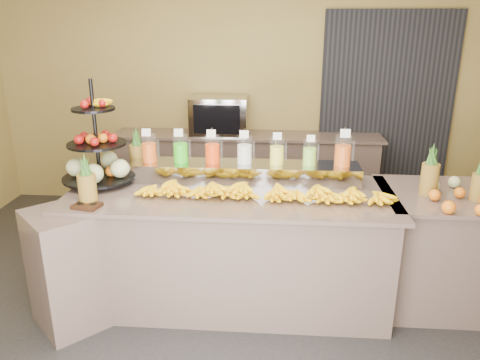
# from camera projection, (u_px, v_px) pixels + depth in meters

# --- Properties ---
(ground) EXTENTS (6.00, 6.00, 0.00)m
(ground) POSITION_uv_depth(u_px,v_px,m) (228.00, 319.00, 3.60)
(ground) COLOR black
(ground) RESTS_ON ground
(room_envelope) EXTENTS (6.04, 5.02, 2.82)m
(room_envelope) POSITION_uv_depth(u_px,v_px,m) (259.00, 60.00, 3.72)
(room_envelope) COLOR olive
(room_envelope) RESTS_ON ground
(buffet_counter) EXTENTS (2.75, 1.25, 0.93)m
(buffet_counter) POSITION_uv_depth(u_px,v_px,m) (216.00, 249.00, 3.70)
(buffet_counter) COLOR gray
(buffet_counter) RESTS_ON ground
(right_counter) EXTENTS (1.08, 0.88, 0.93)m
(right_counter) POSITION_uv_depth(u_px,v_px,m) (446.00, 248.00, 3.70)
(right_counter) COLOR gray
(right_counter) RESTS_ON ground
(back_ledge) EXTENTS (3.10, 0.55, 0.93)m
(back_ledge) POSITION_uv_depth(u_px,v_px,m) (246.00, 172.00, 5.57)
(back_ledge) COLOR gray
(back_ledge) RESTS_ON ground
(pitcher_tray) EXTENTS (1.85, 0.30, 0.15)m
(pitcher_tray) POSITION_uv_depth(u_px,v_px,m) (244.00, 172.00, 3.81)
(pitcher_tray) COLOR gray
(pitcher_tray) RESTS_ON buffet_counter
(juice_pitcher_orange_a) EXTENTS (0.12, 0.13, 0.30)m
(juice_pitcher_orange_a) POSITION_uv_depth(u_px,v_px,m) (149.00, 150.00, 3.81)
(juice_pitcher_orange_a) COLOR silver
(juice_pitcher_orange_a) RESTS_ON pitcher_tray
(juice_pitcher_green) EXTENTS (0.12, 0.13, 0.30)m
(juice_pitcher_green) POSITION_uv_depth(u_px,v_px,m) (181.00, 150.00, 3.79)
(juice_pitcher_green) COLOR silver
(juice_pitcher_green) RESTS_ON pitcher_tray
(juice_pitcher_orange_b) EXTENTS (0.12, 0.13, 0.30)m
(juice_pitcher_orange_b) POSITION_uv_depth(u_px,v_px,m) (212.00, 151.00, 3.77)
(juice_pitcher_orange_b) COLOR silver
(juice_pitcher_orange_b) RESTS_ON pitcher_tray
(juice_pitcher_milk) EXTENTS (0.12, 0.13, 0.30)m
(juice_pitcher_milk) POSITION_uv_depth(u_px,v_px,m) (245.00, 151.00, 3.76)
(juice_pitcher_milk) COLOR silver
(juice_pitcher_milk) RESTS_ON pitcher_tray
(juice_pitcher_lemon) EXTENTS (0.12, 0.12, 0.28)m
(juice_pitcher_lemon) POSITION_uv_depth(u_px,v_px,m) (277.00, 153.00, 3.74)
(juice_pitcher_lemon) COLOR silver
(juice_pitcher_lemon) RESTS_ON pitcher_tray
(juice_pitcher_lime) EXTENTS (0.11, 0.11, 0.27)m
(juice_pitcher_lime) POSITION_uv_depth(u_px,v_px,m) (310.00, 154.00, 3.72)
(juice_pitcher_lime) COLOR silver
(juice_pitcher_lime) RESTS_ON pitcher_tray
(juice_pitcher_orange_c) EXTENTS (0.13, 0.14, 0.32)m
(juice_pitcher_orange_c) POSITION_uv_depth(u_px,v_px,m) (343.00, 152.00, 3.70)
(juice_pitcher_orange_c) COLOR silver
(juice_pitcher_orange_c) RESTS_ON pitcher_tray
(banana_heap) EXTENTS (1.89, 0.17, 0.16)m
(banana_heap) POSITION_uv_depth(u_px,v_px,m) (262.00, 188.00, 3.47)
(banana_heap) COLOR yellow
(banana_heap) RESTS_ON buffet_counter
(fruit_stand) EXTENTS (0.61, 0.61, 0.83)m
(fruit_stand) POSITION_uv_depth(u_px,v_px,m) (103.00, 157.00, 3.73)
(fruit_stand) COLOR black
(fruit_stand) RESTS_ON buffet_counter
(condiment_caddy) EXTENTS (0.21, 0.17, 0.03)m
(condiment_caddy) POSITION_uv_depth(u_px,v_px,m) (87.00, 206.00, 3.29)
(condiment_caddy) COLOR black
(condiment_caddy) RESTS_ON buffet_counter
(pineapple_left_a) EXTENTS (0.13, 0.13, 0.38)m
(pineapple_left_a) POSITION_uv_depth(u_px,v_px,m) (87.00, 185.00, 3.31)
(pineapple_left_a) COLOR brown
(pineapple_left_a) RESTS_ON buffet_counter
(pineapple_left_b) EXTENTS (0.13, 0.13, 0.41)m
(pineapple_left_b) POSITION_uv_depth(u_px,v_px,m) (138.00, 156.00, 3.99)
(pineapple_left_b) COLOR brown
(pineapple_left_b) RESTS_ON buffet_counter
(right_fruit_pile) EXTENTS (0.45, 0.43, 0.24)m
(right_fruit_pile) POSITION_uv_depth(u_px,v_px,m) (455.00, 192.00, 3.37)
(right_fruit_pile) COLOR brown
(right_fruit_pile) RESTS_ON right_counter
(oven_warmer) EXTENTS (0.65, 0.46, 0.43)m
(oven_warmer) POSITION_uv_depth(u_px,v_px,m) (219.00, 115.00, 5.37)
(oven_warmer) COLOR gray
(oven_warmer) RESTS_ON back_ledge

